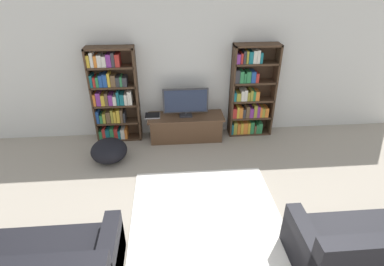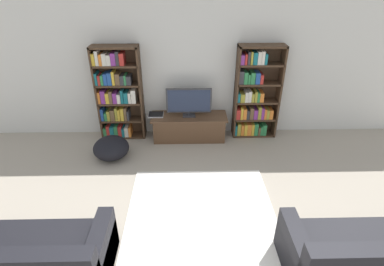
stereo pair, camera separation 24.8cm
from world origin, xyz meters
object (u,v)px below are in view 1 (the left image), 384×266
Objects in this scene: laptop at (152,116)px; television at (186,102)px; tv_stand at (186,127)px; bookshelf_right at (250,94)px; couch_right_sofa at (380,250)px; beanbag_ottoman at (109,151)px; bookshelf_left at (113,96)px.

television is at bearing -4.21° from laptop.
bookshelf_right is at bearing 6.15° from tv_stand.
bookshelf_right is 3.36m from couch_right_sofa.
laptop is (-0.64, 0.05, -0.29)m from television.
television reaches higher than couch_right_sofa.
couch_right_sofa reaches higher than beanbag_ottoman.
couch_right_sofa is (0.71, -3.24, -0.57)m from bookshelf_right.
laptop is at bearing 129.68° from couch_right_sofa.
couch_right_sofa is at bearing -77.67° from bookshelf_right.
television is 3.70m from couch_right_sofa.
television is 1.65m from beanbag_ottoman.
bookshelf_left is 6.23× the size of laptop.
television reaches higher than beanbag_ottoman.
tv_stand is 0.54m from television.
laptop is at bearing 175.79° from television.
bookshelf_right reaches higher than television.
bookshelf_right is 2.89× the size of beanbag_ottoman.
bookshelf_left is 1.50m from tv_stand.
bookshelf_left reaches higher than couch_right_sofa.
bookshelf_left is 2.12× the size of television.
television is 0.70m from laptop.
bookshelf_right is 1.24× the size of tv_stand.
couch_right_sofa is at bearing -50.32° from laptop.
tv_stand is at bearing -3.70° from laptop.
couch_right_sofa is at bearing -57.57° from television.
beanbag_ottoman is (-0.04, -0.80, -0.70)m from bookshelf_left.
bookshelf_right is at bearing 16.84° from beanbag_ottoman.
bookshelf_right is 1.27m from television.
tv_stand is 1.71× the size of television.
bookshelf_right is 1.93m from laptop.
couch_right_sofa is at bearing -57.62° from tv_stand.
tv_stand is (-1.26, -0.14, -0.60)m from bookshelf_right.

